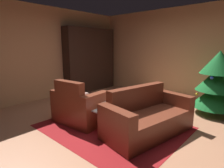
% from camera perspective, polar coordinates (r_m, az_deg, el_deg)
% --- Properties ---
extents(ground_plane, '(7.25, 7.25, 0.00)m').
position_cam_1_polar(ground_plane, '(3.79, 3.59, -12.91)').
color(ground_plane, '#B37857').
extents(wall_back, '(6.16, 0.06, 2.70)m').
position_cam_1_polar(wall_back, '(6.00, 21.43, 8.78)').
color(wall_back, tan).
rests_on(wall_back, ground).
extents(wall_left, '(0.06, 5.84, 2.70)m').
position_cam_1_polar(wall_left, '(5.85, -20.62, 8.78)').
color(wall_left, tan).
rests_on(wall_left, ground).
extents(area_rug, '(2.58, 2.16, 0.01)m').
position_cam_1_polar(area_rug, '(3.77, 0.35, -12.96)').
color(area_rug, maroon).
rests_on(area_rug, ground).
extents(bookshelf_unit, '(0.37, 2.02, 2.16)m').
position_cam_1_polar(bookshelf_unit, '(6.67, -5.80, 7.39)').
color(bookshelf_unit, black).
rests_on(bookshelf_unit, ground).
extents(armchair_red, '(1.11, 0.78, 0.91)m').
position_cam_1_polar(armchair_red, '(3.93, -10.21, -7.16)').
color(armchair_red, brown).
rests_on(armchair_red, ground).
extents(couch_red, '(1.06, 1.83, 0.83)m').
position_cam_1_polar(couch_red, '(3.50, 10.75, -10.15)').
color(couch_red, brown).
rests_on(couch_red, ground).
extents(coffee_table, '(0.69, 0.69, 0.42)m').
position_cam_1_polar(coffee_table, '(3.62, -1.51, -7.67)').
color(coffee_table, black).
rests_on(coffee_table, ground).
extents(book_stack_on_table, '(0.22, 0.16, 0.08)m').
position_cam_1_polar(book_stack_on_table, '(3.60, -1.64, -6.44)').
color(book_stack_on_table, gold).
rests_on(book_stack_on_table, coffee_table).
extents(bottle_on_table, '(0.07, 0.07, 0.30)m').
position_cam_1_polar(bottle_on_table, '(3.65, 1.21, -4.93)').
color(bottle_on_table, '#2D3552').
rests_on(bottle_on_table, coffee_table).
extents(decorated_tree, '(1.02, 1.02, 1.47)m').
position_cam_1_polar(decorated_tree, '(4.86, 29.63, 0.51)').
color(decorated_tree, brown).
rests_on(decorated_tree, ground).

